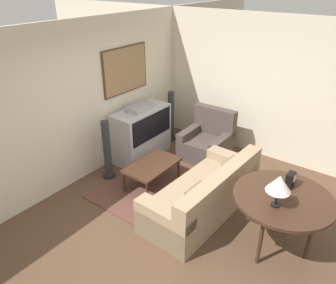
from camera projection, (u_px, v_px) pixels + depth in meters
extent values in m
plane|color=brown|center=(183.00, 219.00, 4.91)|extent=(12.00, 12.00, 0.00)
cube|color=beige|center=(78.00, 105.00, 5.43)|extent=(12.00, 0.06, 2.70)
cube|color=#4C381E|center=(125.00, 70.00, 6.03)|extent=(1.12, 0.03, 0.85)
cube|color=#93704C|center=(126.00, 70.00, 6.02)|extent=(1.07, 0.01, 0.80)
cube|color=beige|center=(263.00, 89.00, 6.17)|extent=(0.06, 12.00, 2.70)
cube|color=brown|center=(160.00, 182.00, 5.77)|extent=(2.22, 1.61, 0.01)
cube|color=#B7B7BC|center=(142.00, 146.00, 6.53)|extent=(1.21, 0.54, 0.45)
cube|color=#B7B7BC|center=(141.00, 123.00, 6.30)|extent=(1.21, 0.54, 0.55)
cube|color=black|center=(152.00, 126.00, 6.15)|extent=(1.09, 0.01, 0.48)
cube|color=#9E9EA3|center=(141.00, 107.00, 6.15)|extent=(0.54, 0.30, 0.09)
cube|color=#9E8466|center=(201.00, 198.00, 5.03)|extent=(2.08, 0.96, 0.42)
cube|color=#9E8466|center=(222.00, 184.00, 4.66)|extent=(2.06, 0.30, 0.39)
cube|color=#9E8466|center=(231.00, 170.00, 5.62)|extent=(0.28, 0.89, 0.58)
cube|color=#9E8466|center=(164.00, 226.00, 4.37)|extent=(0.28, 0.89, 0.58)
cube|color=#715F49|center=(230.00, 169.00, 5.07)|extent=(0.36, 0.13, 0.34)
cube|color=#715F49|center=(196.00, 198.00, 4.43)|extent=(0.36, 0.13, 0.34)
cube|color=#473D38|center=(205.00, 148.00, 6.46)|extent=(0.85, 0.88, 0.42)
cube|color=#473D38|center=(215.00, 121.00, 6.48)|extent=(0.20, 0.87, 0.55)
cube|color=#473D38|center=(190.00, 141.00, 6.61)|extent=(0.83, 0.17, 0.56)
cube|color=#473D38|center=(222.00, 150.00, 6.25)|extent=(0.83, 0.17, 0.56)
cube|color=#3D2619|center=(152.00, 165.00, 5.54)|extent=(0.97, 0.59, 0.04)
cylinder|color=#3D2619|center=(147.00, 193.00, 5.19)|extent=(0.04, 0.04, 0.38)
cylinder|color=#3D2619|center=(179.00, 169.00, 5.82)|extent=(0.04, 0.04, 0.38)
cylinder|color=#3D2619|center=(124.00, 182.00, 5.46)|extent=(0.04, 0.04, 0.38)
cylinder|color=#3D2619|center=(157.00, 161.00, 6.08)|extent=(0.04, 0.04, 0.38)
cylinder|color=#3D2619|center=(283.00, 198.00, 4.11)|extent=(1.25, 1.25, 0.04)
cube|color=#3D2619|center=(283.00, 202.00, 4.14)|extent=(1.07, 0.50, 0.08)
cylinder|color=#3D2619|center=(261.00, 240.00, 4.02)|extent=(0.05, 0.05, 0.76)
cylinder|color=#3D2619|center=(285.00, 204.00, 4.64)|extent=(0.05, 0.05, 0.76)
cylinder|color=#3D2619|center=(310.00, 236.00, 4.08)|extent=(0.05, 0.05, 0.76)
cylinder|color=black|center=(275.00, 205.00, 3.94)|extent=(0.11, 0.11, 0.02)
cylinder|color=black|center=(278.00, 192.00, 3.85)|extent=(0.02, 0.02, 0.36)
cone|color=white|center=(279.00, 183.00, 3.79)|extent=(0.29, 0.29, 0.20)
cube|color=black|center=(290.00, 180.00, 4.25)|extent=(0.16, 0.09, 0.20)
cylinder|color=white|center=(294.00, 179.00, 4.21)|extent=(0.10, 0.01, 0.10)
cylinder|color=black|center=(110.00, 176.00, 5.95)|extent=(0.24, 0.24, 0.02)
cylinder|color=#2D2D2D|center=(107.00, 150.00, 5.70)|extent=(0.14, 0.14, 1.10)
cylinder|color=black|center=(171.00, 139.00, 7.29)|extent=(0.24, 0.24, 0.02)
cylinder|color=#2D2D2D|center=(171.00, 116.00, 7.04)|extent=(0.14, 0.14, 1.10)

